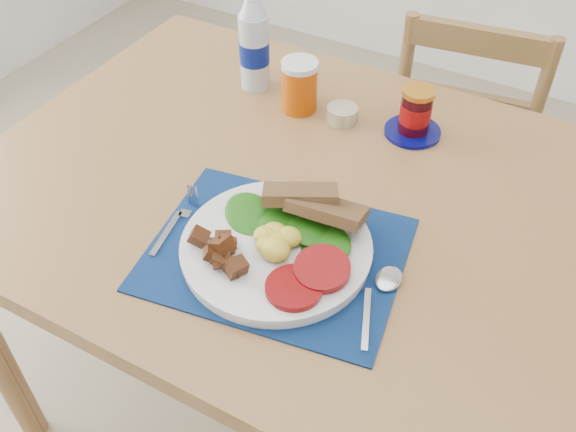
% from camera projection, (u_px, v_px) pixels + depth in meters
% --- Properties ---
extents(table, '(1.40, 0.90, 0.75)m').
position_uv_depth(table, '(344.00, 236.00, 1.20)').
color(table, brown).
rests_on(table, ground).
extents(chair_far, '(0.42, 0.41, 1.03)m').
position_uv_depth(chair_far, '(465.00, 119.00, 1.71)').
color(chair_far, brown).
rests_on(chair_far, ground).
extents(placemat, '(0.45, 0.38, 0.00)m').
position_uv_depth(placemat, '(276.00, 254.00, 1.05)').
color(placemat, black).
rests_on(placemat, table).
extents(breakfast_plate, '(0.31, 0.31, 0.07)m').
position_uv_depth(breakfast_plate, '(272.00, 244.00, 1.04)').
color(breakfast_plate, silver).
rests_on(breakfast_plate, placemat).
extents(fork, '(0.03, 0.16, 0.00)m').
position_uv_depth(fork, '(178.00, 221.00, 1.10)').
color(fork, '#B2B5BA').
rests_on(fork, placemat).
extents(spoon, '(0.05, 0.17, 0.01)m').
position_uv_depth(spoon, '(382.00, 292.00, 0.99)').
color(spoon, '#B2B5BA').
rests_on(spoon, placemat).
extents(water_bottle, '(0.07, 0.07, 0.22)m').
position_uv_depth(water_bottle, '(254.00, 46.00, 1.36)').
color(water_bottle, '#ADBFCC').
rests_on(water_bottle, table).
extents(juice_glass, '(0.07, 0.07, 0.10)m').
position_uv_depth(juice_glass, '(299.00, 87.00, 1.32)').
color(juice_glass, '#B84404').
rests_on(juice_glass, table).
extents(ramekin, '(0.06, 0.06, 0.03)m').
position_uv_depth(ramekin, '(342.00, 114.00, 1.32)').
color(ramekin, tan).
rests_on(ramekin, table).
extents(jam_on_saucer, '(0.11, 0.11, 0.10)m').
position_uv_depth(jam_on_saucer, '(415.00, 115.00, 1.27)').
color(jam_on_saucer, '#050756').
rests_on(jam_on_saucer, table).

